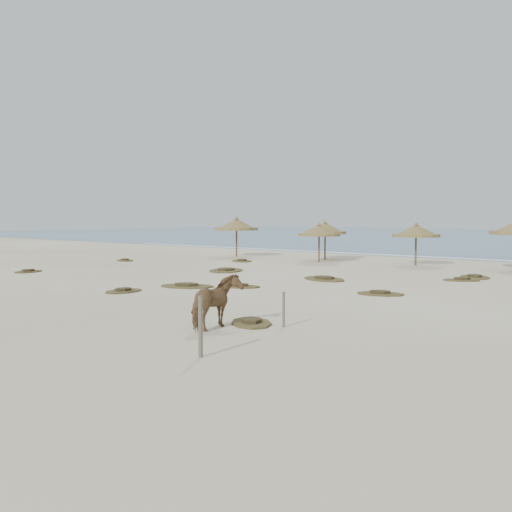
# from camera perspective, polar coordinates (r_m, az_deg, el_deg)

# --- Properties ---
(ground) EXTENTS (160.00, 160.00, 0.00)m
(ground) POSITION_cam_1_polar(r_m,az_deg,el_deg) (22.74, -6.06, -3.89)
(ground) COLOR beige
(ground) RESTS_ON ground
(foam_line) EXTENTS (70.00, 0.60, 0.01)m
(foam_line) POSITION_cam_1_polar(r_m,az_deg,el_deg) (44.82, 18.52, -0.19)
(foam_line) COLOR white
(foam_line) RESTS_ON ground
(palapa_0) EXTENTS (3.41, 3.41, 3.12)m
(palapa_0) POSITION_cam_1_polar(r_m,az_deg,el_deg) (44.05, -1.97, 3.10)
(palapa_0) COLOR brown
(palapa_0) RESTS_ON ground
(palapa_1) EXTENTS (3.41, 3.41, 2.84)m
(palapa_1) POSITION_cam_1_polar(r_m,az_deg,el_deg) (41.35, 6.93, 2.71)
(palapa_1) COLOR brown
(palapa_1) RESTS_ON ground
(palapa_2) EXTENTS (3.84, 3.84, 2.72)m
(palapa_2) POSITION_cam_1_polar(r_m,az_deg,el_deg) (39.03, 6.33, 2.50)
(palapa_2) COLOR brown
(palapa_2) RESTS_ON ground
(palapa_3) EXTENTS (3.55, 3.55, 2.77)m
(palapa_3) POSITION_cam_1_polar(r_m,az_deg,el_deg) (37.45, 15.72, 2.37)
(palapa_3) COLOR brown
(palapa_3) RESTS_ON ground
(horse) EXTENTS (1.12, 1.89, 1.49)m
(horse) POSITION_cam_1_polar(r_m,az_deg,el_deg) (15.80, -4.00, -4.63)
(horse) COLOR brown
(horse) RESTS_ON ground
(fence_post_near) EXTENTS (0.13, 0.13, 1.38)m
(fence_post_near) POSITION_cam_1_polar(r_m,az_deg,el_deg) (12.70, -5.58, -7.03)
(fence_post_near) COLOR #65594B
(fence_post_near) RESTS_ON ground
(fence_post_far) EXTENTS (0.07, 0.07, 1.00)m
(fence_post_far) POSITION_cam_1_polar(r_m,az_deg,el_deg) (16.09, 2.78, -5.36)
(fence_post_far) COLOR #65594B
(fence_post_far) RESTS_ON ground
(scrub_0) EXTENTS (1.74, 2.12, 0.16)m
(scrub_0) POSITION_cam_1_polar(r_m,az_deg,el_deg) (34.23, -21.81, -1.42)
(scrub_0) COLOR brown
(scrub_0) RESTS_ON ground
(scrub_1) EXTENTS (3.08, 3.46, 0.16)m
(scrub_1) POSITION_cam_1_polar(r_m,az_deg,el_deg) (32.43, -3.03, -1.43)
(scrub_1) COLOR brown
(scrub_1) RESTS_ON ground
(scrub_2) EXTENTS (2.09, 1.78, 0.16)m
(scrub_2) POSITION_cam_1_polar(r_m,az_deg,el_deg) (25.03, -1.56, -3.03)
(scrub_2) COLOR brown
(scrub_2) RESTS_ON ground
(scrub_3) EXTENTS (3.13, 2.71, 0.16)m
(scrub_3) POSITION_cam_1_polar(r_m,az_deg,el_deg) (28.22, 6.83, -2.26)
(scrub_3) COLOR brown
(scrub_3) RESTS_ON ground
(scrub_4) EXTENTS (2.20, 1.80, 0.16)m
(scrub_4) POSITION_cam_1_polar(r_m,az_deg,el_deg) (23.23, 12.32, -3.67)
(scrub_4) COLOR brown
(scrub_4) RESTS_ON ground
(scrub_6) EXTENTS (2.44, 2.27, 0.16)m
(scrub_6) POSITION_cam_1_polar(r_m,az_deg,el_deg) (39.25, -1.45, -0.48)
(scrub_6) COLOR brown
(scrub_6) RESTS_ON ground
(scrub_7) EXTENTS (2.30, 2.60, 0.16)m
(scrub_7) POSITION_cam_1_polar(r_m,az_deg,el_deg) (30.91, 21.02, -1.96)
(scrub_7) COLOR brown
(scrub_7) RESTS_ON ground
(scrub_8) EXTENTS (1.98, 1.69, 0.16)m
(scrub_8) POSITION_cam_1_polar(r_m,az_deg,el_deg) (40.75, -12.99, -0.41)
(scrub_8) COLOR brown
(scrub_8) RESTS_ON ground
(scrub_9) EXTENTS (2.90, 2.46, 0.16)m
(scrub_9) POSITION_cam_1_polar(r_m,az_deg,el_deg) (25.36, -6.93, -2.97)
(scrub_9) COLOR brown
(scrub_9) RESTS_ON ground
(scrub_10) EXTENTS (2.12, 2.02, 0.16)m
(scrub_10) POSITION_cam_1_polar(r_m,az_deg,el_deg) (29.31, 19.89, -2.24)
(scrub_10) COLOR brown
(scrub_10) RESTS_ON ground
(scrub_11) EXTENTS (1.31, 1.86, 0.16)m
(scrub_11) POSITION_cam_1_polar(r_m,az_deg,el_deg) (24.13, -13.13, -3.40)
(scrub_11) COLOR brown
(scrub_11) RESTS_ON ground
(scrub_12) EXTENTS (2.11, 2.04, 0.16)m
(scrub_12) POSITION_cam_1_polar(r_m,az_deg,el_deg) (16.59, -0.48, -6.64)
(scrub_12) COLOR brown
(scrub_12) RESTS_ON ground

